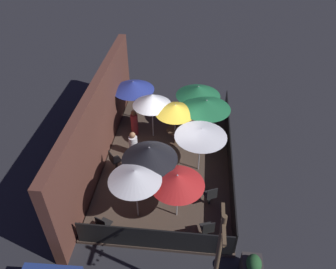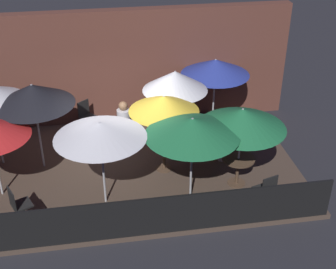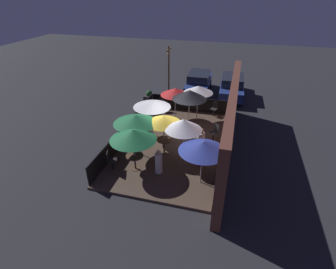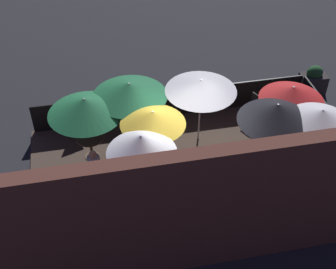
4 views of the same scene
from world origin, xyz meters
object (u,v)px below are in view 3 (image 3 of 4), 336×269
dining_table_1 (135,158)px  patron_0 (159,162)px  patio_umbrella_4 (203,146)px  light_post (169,72)px  patio_chair_2 (155,112)px  parked_car_0 (199,82)px  dining_table_0 (164,142)px  patio_umbrella_2 (198,89)px  parked_car_1 (232,86)px  patron_1 (201,140)px  patio_chair_3 (215,132)px  patio_umbrella_6 (152,104)px  patio_umbrella_5 (184,125)px  patio_umbrella_1 (133,135)px  patio_umbrella_7 (190,94)px  patio_umbrella_8 (175,92)px  patio_chair_1 (163,104)px  patio_umbrella_3 (135,119)px  patio_chair_4 (111,160)px  patron_2 (201,153)px  planter_box (149,98)px  patio_chair_0 (214,108)px  patio_umbrella_0 (164,119)px

dining_table_1 → patron_0: (-0.03, 1.13, -0.04)m
patio_umbrella_4 → light_post: 9.53m
patio_chair_2 → parked_car_0: bearing=138.1°
dining_table_0 → patron_0: size_ratio=0.64×
patio_umbrella_2 → parked_car_1: 5.42m
patron_1 → light_post: (-6.05, -3.35, 1.59)m
dining_table_1 → patron_0: size_ratio=0.67×
patio_chair_3 → patron_0: size_ratio=0.79×
patio_umbrella_6 → patio_umbrella_5: bearing=47.0°
patio_chair_2 → patio_umbrella_1: bearing=-17.4°
patio_umbrella_7 → patio_umbrella_8: 1.41m
patio_chair_1 → parked_car_0: size_ratio=0.20×
dining_table_1 → light_post: (-8.60, -0.71, 1.52)m
patio_umbrella_1 → dining_table_0: bearing=151.2°
patio_umbrella_3 → parked_car_1: bearing=156.6°
dining_table_0 → patron_1: patron_1 is taller
dining_table_1 → patio_chair_4: size_ratio=0.84×
patio_chair_2 → patio_chair_4: patio_chair_4 is taller
patio_umbrella_6 → patron_0: 3.72m
dining_table_0 → patron_1: bearing=117.0°
dining_table_0 → patron_2: patron_2 is taller
dining_table_0 → patio_chair_2: (-3.41, -1.58, -0.08)m
dining_table_0 → patio_umbrella_7: bearing=168.3°
patio_umbrella_1 → planter_box: bearing=-166.0°
patio_umbrella_1 → patio_umbrella_2: patio_umbrella_2 is taller
dining_table_1 → patio_chair_2: bearing=-172.6°
patio_umbrella_2 → patio_umbrella_6: 3.32m
patio_chair_4 → patron_0: bearing=-7.9°
planter_box → patio_chair_1: bearing=48.5°
patio_chair_0 → parked_car_0: 4.55m
parked_car_1 → patio_umbrella_4: bearing=-5.3°
patio_chair_0 → patron_0: bearing=6.5°
patio_umbrella_3 → patio_umbrella_7: 4.00m
patron_1 → light_post: bearing=-147.2°
patio_umbrella_2 → patio_umbrella_3: 5.10m
patron_2 → patio_chair_3: bearing=-77.9°
patio_umbrella_5 → patron_0: 2.04m
patio_umbrella_7 → patio_umbrella_3: bearing=-28.9°
patio_umbrella_1 → patio_umbrella_7: patio_umbrella_7 is taller
patio_chair_0 → patio_chair_2: 3.88m
patio_chair_0 → patron_1: (4.16, -0.22, 0.01)m
patron_0 → patron_2: patron_2 is taller
patio_umbrella_3 → dining_table_1: (1.24, 0.38, -1.34)m
patio_chair_1 → parked_car_0: (-4.41, 1.70, 0.23)m
patron_2 → patio_chair_2: bearing=-27.0°
parked_car_0 → patio_chair_2: bearing=-18.9°
patio_umbrella_3 → planter_box: bearing=-166.5°
patio_umbrella_1 → patron_0: bearing=91.8°
patio_umbrella_0 → patron_0: (1.63, 0.21, -1.34)m
dining_table_1 → patio_chair_4: 1.10m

